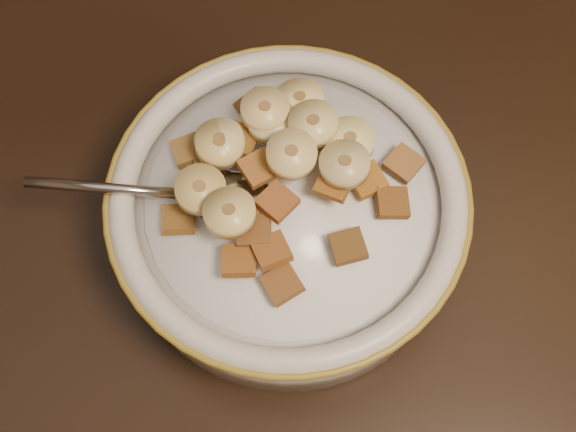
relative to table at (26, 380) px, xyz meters
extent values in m
cube|color=black|center=(0.00, 0.00, 0.00)|extent=(1.42, 0.93, 0.04)
cube|color=black|center=(0.11, 0.49, -0.21)|extent=(0.57, 0.57, 1.04)
cylinder|color=#B7B4AD|center=(0.19, 0.05, 0.05)|extent=(0.22, 0.22, 0.05)
cylinder|color=white|center=(0.19, 0.05, 0.07)|extent=(0.18, 0.18, 0.00)
ellipsoid|color=gray|center=(0.16, 0.06, 0.08)|extent=(0.06, 0.05, 0.01)
cube|color=olive|center=(0.12, 0.06, 0.08)|extent=(0.02, 0.02, 0.01)
cube|color=brown|center=(0.18, 0.00, 0.08)|extent=(0.03, 0.02, 0.01)
cube|color=#9B5C2F|center=(0.27, 0.06, 0.08)|extent=(0.03, 0.03, 0.01)
cube|color=#8F5919|center=(0.22, 0.05, 0.09)|extent=(0.03, 0.03, 0.01)
cube|color=#9D5D26|center=(0.18, 0.07, 0.09)|extent=(0.03, 0.03, 0.01)
cube|color=brown|center=(0.17, 0.03, 0.09)|extent=(0.02, 0.02, 0.01)
cube|color=brown|center=(0.16, 0.05, 0.09)|extent=(0.03, 0.03, 0.01)
cube|color=brown|center=(0.25, 0.04, 0.08)|extent=(0.02, 0.02, 0.01)
cube|color=#96681D|center=(0.24, 0.05, 0.08)|extent=(0.02, 0.02, 0.01)
cube|color=#976331|center=(0.24, 0.09, 0.08)|extent=(0.03, 0.03, 0.01)
cube|color=brown|center=(0.22, 0.11, 0.08)|extent=(0.03, 0.03, 0.01)
cube|color=brown|center=(0.18, 0.05, 0.09)|extent=(0.03, 0.03, 0.01)
cube|color=#8C5618|center=(0.14, 0.07, 0.08)|extent=(0.02, 0.02, 0.01)
cube|color=olive|center=(0.15, 0.10, 0.08)|extent=(0.02, 0.03, 0.01)
cube|color=brown|center=(0.22, 0.01, 0.08)|extent=(0.02, 0.02, 0.01)
cube|color=brown|center=(0.22, 0.09, 0.09)|extent=(0.02, 0.02, 0.01)
cube|color=brown|center=(0.17, 0.02, 0.09)|extent=(0.02, 0.02, 0.01)
cube|color=brown|center=(0.15, 0.02, 0.09)|extent=(0.02, 0.02, 0.01)
cube|color=brown|center=(0.23, 0.09, 0.09)|extent=(0.03, 0.03, 0.01)
cube|color=brown|center=(0.17, 0.10, 0.09)|extent=(0.03, 0.03, 0.01)
cube|color=brown|center=(0.19, 0.13, 0.08)|extent=(0.03, 0.03, 0.01)
cube|color=brown|center=(0.14, 0.10, 0.08)|extent=(0.02, 0.02, 0.01)
cube|color=#90631D|center=(0.20, 0.08, 0.09)|extent=(0.03, 0.03, 0.01)
cylinder|color=#D5BC6C|center=(0.16, 0.09, 0.09)|extent=(0.04, 0.04, 0.01)
cylinder|color=#CCC087|center=(0.23, 0.06, 0.10)|extent=(0.03, 0.03, 0.01)
cylinder|color=#F5D388|center=(0.19, 0.11, 0.10)|extent=(0.04, 0.04, 0.01)
cylinder|color=#C7BA83|center=(0.19, 0.10, 0.09)|extent=(0.04, 0.04, 0.01)
cylinder|color=tan|center=(0.14, 0.06, 0.10)|extent=(0.04, 0.04, 0.01)
cylinder|color=#F2E096|center=(0.22, 0.09, 0.10)|extent=(0.04, 0.04, 0.01)
cylinder|color=#E3C888|center=(0.20, 0.07, 0.10)|extent=(0.03, 0.03, 0.01)
cylinder|color=#FEE09E|center=(0.21, 0.11, 0.09)|extent=(0.04, 0.04, 0.01)
cylinder|color=#C7BC61|center=(0.15, 0.04, 0.10)|extent=(0.04, 0.04, 0.01)
cylinder|color=beige|center=(0.16, 0.10, 0.09)|extent=(0.04, 0.04, 0.01)
cylinder|color=#FAE57F|center=(0.24, 0.07, 0.10)|extent=(0.03, 0.03, 0.01)
camera|label=1|loc=(0.15, -0.14, 0.48)|focal=45.00mm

